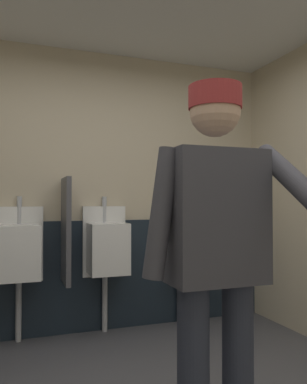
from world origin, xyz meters
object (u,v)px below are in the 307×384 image
Objects in this scene: urinal_right at (183,245)px; person at (217,244)px; urinal_middle at (107,248)px; urinal_left at (19,251)px.

person is at bearing -110.04° from urinal_right.
urinal_middle is at bearing 180.00° from urinal_right.
urinal_middle is 1.93m from person.
person is (0.80, -1.92, 0.23)m from urinal_left.
urinal_left is 2.09m from person.
urinal_left is at bearing 112.68° from person.
urinal_right is 0.73× the size of person.
urinal_right is (0.75, 0.00, 0.00)m from urinal_middle.
urinal_middle is 1.00× the size of urinal_right.
urinal_middle and urinal_right have the same top height.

